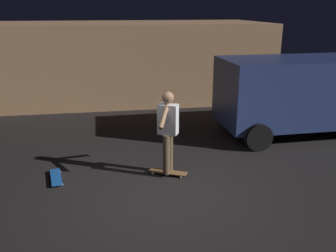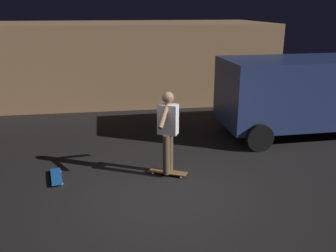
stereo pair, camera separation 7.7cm
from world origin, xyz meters
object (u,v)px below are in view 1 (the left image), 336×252
Objects in this scene: skateboard_ridden at (168,172)px; skater at (168,127)px; skateboard_spare at (56,177)px; parked_van at (307,91)px.

skater is (-0.00, -0.00, 0.98)m from skateboard_ridden.
skateboard_ridden is 2.24m from skateboard_spare.
parked_van is at bearing 26.26° from skateboard_ridden.
parked_van is 5.79× the size of skateboard_spare.
skater is at bearing -153.74° from parked_van.
parked_van is 4.56m from skater.
parked_van is 2.78× the size of skater.
parked_van is at bearing 26.26° from skater.
skateboard_ridden is (-4.09, -2.02, -1.11)m from parked_van.
skateboard_ridden is at bearing -153.74° from parked_van.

